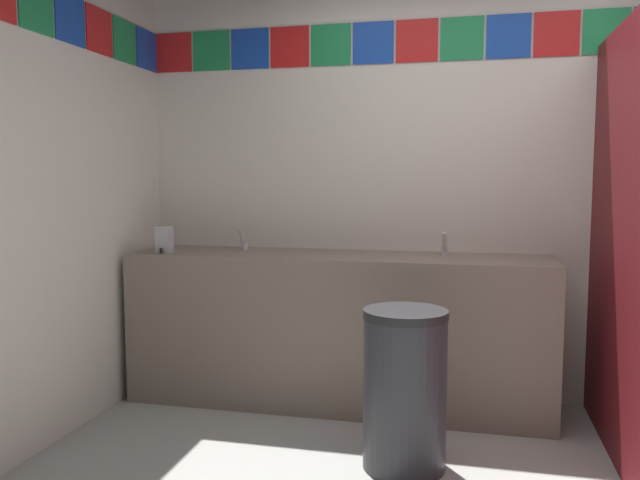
% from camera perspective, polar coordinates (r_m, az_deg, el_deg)
% --- Properties ---
extents(wall_back, '(4.41, 0.09, 2.64)m').
position_cam_1_polar(wall_back, '(3.91, 16.23, 5.31)').
color(wall_back, silver).
rests_on(wall_back, ground_plane).
extents(vanity_counter, '(2.44, 0.56, 0.89)m').
position_cam_1_polar(vanity_counter, '(3.76, 1.53, -7.90)').
color(vanity_counter, gray).
rests_on(vanity_counter, ground_plane).
extents(faucet_left, '(0.04, 0.10, 0.14)m').
position_cam_1_polar(faucet_left, '(3.93, -6.91, -0.15)').
color(faucet_left, silver).
rests_on(faucet_left, vanity_counter).
extents(faucet_right, '(0.04, 0.10, 0.14)m').
position_cam_1_polar(faucet_right, '(3.69, 11.13, -0.57)').
color(faucet_right, silver).
rests_on(faucet_right, vanity_counter).
extents(soap_dispenser, '(0.09, 0.09, 0.16)m').
position_cam_1_polar(soap_dispenser, '(3.86, -13.84, 0.02)').
color(soap_dispenser, '#B7BABF').
rests_on(soap_dispenser, vanity_counter).
extents(trash_bin, '(0.39, 0.39, 0.74)m').
position_cam_1_polar(trash_bin, '(2.99, 7.62, -13.14)').
color(trash_bin, '#333338').
rests_on(trash_bin, ground_plane).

